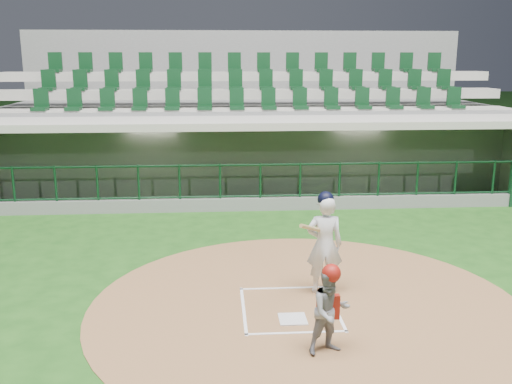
% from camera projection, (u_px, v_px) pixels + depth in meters
% --- Properties ---
extents(ground, '(120.00, 120.00, 0.00)m').
position_uv_depth(ground, '(287.00, 302.00, 9.61)').
color(ground, '#1A4814').
rests_on(ground, ground).
extents(dirt_circle, '(7.20, 7.20, 0.01)m').
position_uv_depth(dirt_circle, '(307.00, 306.00, 9.44)').
color(dirt_circle, brown).
rests_on(dirt_circle, ground).
extents(home_plate, '(0.43, 0.43, 0.02)m').
position_uv_depth(home_plate, '(293.00, 319.00, 8.93)').
color(home_plate, silver).
rests_on(home_plate, dirt_circle).
extents(batter_box_chalk, '(1.55, 1.80, 0.01)m').
position_uv_depth(batter_box_chalk, '(289.00, 308.00, 9.32)').
color(batter_box_chalk, white).
rests_on(batter_box_chalk, ground).
extents(dugout_structure, '(16.40, 3.70, 3.00)m').
position_uv_depth(dugout_structure, '(259.00, 163.00, 16.98)').
color(dugout_structure, gray).
rests_on(dugout_structure, ground).
extents(seating_deck, '(17.00, 6.72, 5.15)m').
position_uv_depth(seating_deck, '(250.00, 134.00, 19.87)').
color(seating_deck, slate).
rests_on(seating_deck, ground).
extents(batter, '(0.86, 0.87, 1.81)m').
position_uv_depth(batter, '(324.00, 243.00, 9.79)').
color(batter, silver).
rests_on(batter, dirt_circle).
extents(catcher, '(0.70, 0.62, 1.29)m').
position_uv_depth(catcher, '(330.00, 309.00, 7.81)').
color(catcher, gray).
rests_on(catcher, dirt_circle).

